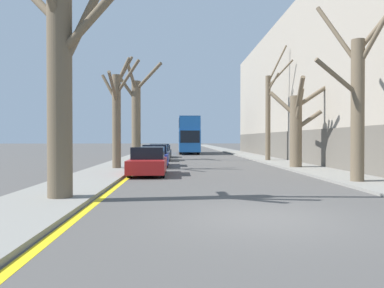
{
  "coord_description": "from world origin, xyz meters",
  "views": [
    {
      "loc": [
        -2.0,
        -8.65,
        1.85
      ],
      "look_at": [
        -0.29,
        33.93,
        1.29
      ],
      "focal_mm": 35.0,
      "sensor_mm": 36.0,
      "label": 1
    }
  ],
  "objects_px": {
    "street_tree_left_2": "(136,114)",
    "street_tree_right_1": "(297,125)",
    "street_tree_right_2": "(269,113)",
    "double_decker_bus": "(189,134)",
    "parked_car_3": "(162,151)",
    "street_tree_left_1": "(117,114)",
    "parked_car_0": "(148,162)",
    "parked_car_2": "(160,153)",
    "street_tree_right_0": "(358,96)",
    "parked_car_1": "(155,156)",
    "street_tree_left_0": "(62,73)"
  },
  "relations": [
    {
      "from": "street_tree_left_0",
      "to": "street_tree_right_0",
      "type": "relative_size",
      "value": 0.99
    },
    {
      "from": "street_tree_left_0",
      "to": "parked_car_0",
      "type": "bearing_deg",
      "value": 76.77
    },
    {
      "from": "street_tree_left_2",
      "to": "street_tree_right_2",
      "type": "relative_size",
      "value": 0.87
    },
    {
      "from": "street_tree_right_0",
      "to": "parked_car_1",
      "type": "height_order",
      "value": "street_tree_right_0"
    },
    {
      "from": "street_tree_right_0",
      "to": "parked_car_3",
      "type": "height_order",
      "value": "street_tree_right_0"
    },
    {
      "from": "street_tree_left_1",
      "to": "street_tree_right_0",
      "type": "height_order",
      "value": "street_tree_right_0"
    },
    {
      "from": "street_tree_left_2",
      "to": "street_tree_right_1",
      "type": "distance_m",
      "value": 15.04
    },
    {
      "from": "street_tree_right_2",
      "to": "parked_car_0",
      "type": "xyz_separation_m",
      "value": [
        -9.08,
        -11.24,
        -3.33
      ]
    },
    {
      "from": "parked_car_1",
      "to": "parked_car_3",
      "type": "relative_size",
      "value": 1.04
    },
    {
      "from": "street_tree_left_2",
      "to": "street_tree_right_0",
      "type": "distance_m",
      "value": 21.08
    },
    {
      "from": "street_tree_right_2",
      "to": "parked_car_2",
      "type": "height_order",
      "value": "street_tree_right_2"
    },
    {
      "from": "double_decker_bus",
      "to": "parked_car_0",
      "type": "distance_m",
      "value": 28.74
    },
    {
      "from": "street_tree_left_2",
      "to": "parked_car_3",
      "type": "bearing_deg",
      "value": 66.68
    },
    {
      "from": "street_tree_left_0",
      "to": "double_decker_bus",
      "type": "relative_size",
      "value": 0.77
    },
    {
      "from": "street_tree_right_0",
      "to": "parked_car_3",
      "type": "distance_m",
      "value": 24.69
    },
    {
      "from": "street_tree_right_0",
      "to": "street_tree_right_1",
      "type": "height_order",
      "value": "street_tree_right_0"
    },
    {
      "from": "street_tree_right_0",
      "to": "parked_car_2",
      "type": "bearing_deg",
      "value": 117.53
    },
    {
      "from": "parked_car_0",
      "to": "parked_car_3",
      "type": "bearing_deg",
      "value": 90.0
    },
    {
      "from": "parked_car_2",
      "to": "parked_car_3",
      "type": "xyz_separation_m",
      "value": [
        -0.0,
        5.68,
        -0.07
      ]
    },
    {
      "from": "parked_car_3",
      "to": "street_tree_left_1",
      "type": "bearing_deg",
      "value": -97.81
    },
    {
      "from": "street_tree_left_2",
      "to": "parked_car_2",
      "type": "height_order",
      "value": "street_tree_left_2"
    },
    {
      "from": "street_tree_right_1",
      "to": "double_decker_bus",
      "type": "height_order",
      "value": "street_tree_right_1"
    },
    {
      "from": "street_tree_left_2",
      "to": "parked_car_0",
      "type": "distance_m",
      "value": 14.29
    },
    {
      "from": "double_decker_bus",
      "to": "street_tree_right_2",
      "type": "bearing_deg",
      "value": -70.55
    },
    {
      "from": "street_tree_left_2",
      "to": "parked_car_1",
      "type": "xyz_separation_m",
      "value": [
        2.1,
        -7.44,
        -3.37
      ]
    },
    {
      "from": "street_tree_right_1",
      "to": "parked_car_0",
      "type": "relative_size",
      "value": 1.33
    },
    {
      "from": "street_tree_right_0",
      "to": "street_tree_right_2",
      "type": "distance_m",
      "value": 15.48
    },
    {
      "from": "street_tree_right_1",
      "to": "street_tree_left_1",
      "type": "bearing_deg",
      "value": -178.15
    },
    {
      "from": "street_tree_left_1",
      "to": "parked_car_3",
      "type": "distance_m",
      "value": 15.7
    },
    {
      "from": "double_decker_bus",
      "to": "parked_car_3",
      "type": "bearing_deg",
      "value": -106.69
    },
    {
      "from": "parked_car_2",
      "to": "parked_car_3",
      "type": "distance_m",
      "value": 5.68
    },
    {
      "from": "parked_car_0",
      "to": "parked_car_3",
      "type": "distance_m",
      "value": 18.59
    },
    {
      "from": "street_tree_right_1",
      "to": "parked_car_2",
      "type": "bearing_deg",
      "value": 134.0
    },
    {
      "from": "street_tree_left_2",
      "to": "parked_car_3",
      "type": "relative_size",
      "value": 1.96
    },
    {
      "from": "parked_car_2",
      "to": "street_tree_right_0",
      "type": "bearing_deg",
      "value": -62.47
    },
    {
      "from": "street_tree_left_1",
      "to": "street_tree_right_2",
      "type": "height_order",
      "value": "street_tree_right_2"
    },
    {
      "from": "street_tree_left_2",
      "to": "parked_car_0",
      "type": "relative_size",
      "value": 1.92
    },
    {
      "from": "street_tree_left_1",
      "to": "parked_car_3",
      "type": "bearing_deg",
      "value": 82.19
    },
    {
      "from": "street_tree_right_1",
      "to": "parked_car_3",
      "type": "height_order",
      "value": "street_tree_right_1"
    },
    {
      "from": "street_tree_right_0",
      "to": "parked_car_1",
      "type": "bearing_deg",
      "value": 130.38
    },
    {
      "from": "street_tree_left_1",
      "to": "street_tree_right_2",
      "type": "xyz_separation_m",
      "value": [
        11.18,
        7.97,
        0.67
      ]
    },
    {
      "from": "street_tree_left_0",
      "to": "double_decker_bus",
      "type": "xyz_separation_m",
      "value": [
        4.88,
        36.62,
        -1.23
      ]
    },
    {
      "from": "street_tree_right_1",
      "to": "parked_car_3",
      "type": "relative_size",
      "value": 1.35
    },
    {
      "from": "street_tree_right_0",
      "to": "parked_car_2",
      "type": "relative_size",
      "value": 1.97
    },
    {
      "from": "parked_car_3",
      "to": "parked_car_2",
      "type": "bearing_deg",
      "value": -90.0
    },
    {
      "from": "street_tree_left_1",
      "to": "parked_car_2",
      "type": "bearing_deg",
      "value": 77.7
    },
    {
      "from": "street_tree_right_2",
      "to": "parked_car_3",
      "type": "relative_size",
      "value": 2.26
    },
    {
      "from": "street_tree_right_0",
      "to": "parked_car_1",
      "type": "relative_size",
      "value": 1.85
    },
    {
      "from": "street_tree_right_2",
      "to": "double_decker_bus",
      "type": "height_order",
      "value": "street_tree_right_2"
    },
    {
      "from": "street_tree_right_1",
      "to": "parked_car_1",
      "type": "height_order",
      "value": "street_tree_right_1"
    }
  ]
}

